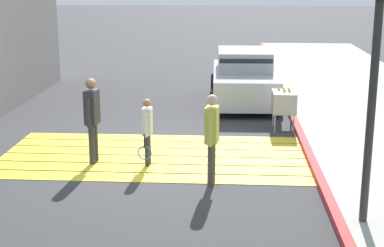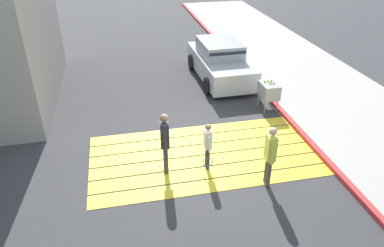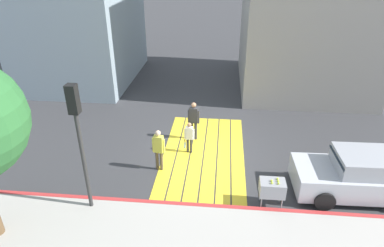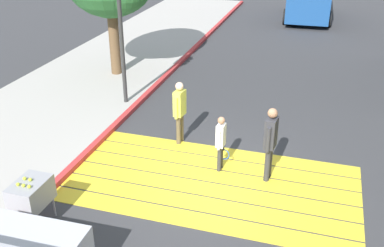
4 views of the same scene
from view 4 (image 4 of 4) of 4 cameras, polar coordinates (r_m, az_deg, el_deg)
ground_plane at (r=10.06m, az=2.49°, el=-7.53°), size 120.00×120.00×0.00m
crosswalk_stripes at (r=10.06m, az=2.49°, el=-7.51°), size 6.40×3.25×0.01m
curb_painted at (r=11.14m, az=-13.94°, el=-4.34°), size 0.16×40.00×0.13m
traffic_light_corner at (r=13.04m, az=-9.18°, el=14.62°), size 0.39×0.28×4.24m
tennis_ball_cart at (r=9.01m, az=-19.85°, el=-8.43°), size 0.56×0.80×1.02m
pedestrian_adult_lead at (r=9.82m, az=9.96°, el=-1.98°), size 0.26×0.51×1.74m
pedestrian_adult_trailing at (r=11.24m, az=-1.58°, el=1.96°), size 0.26×0.49×1.67m
pedestrian_child_with_racket at (r=10.16m, az=3.70°, el=-2.17°), size 0.28×0.41×1.36m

